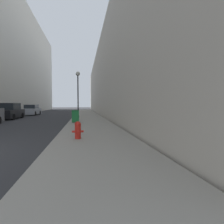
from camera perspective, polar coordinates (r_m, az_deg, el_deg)
name	(u,v)px	position (r m, az deg, el deg)	size (l,w,h in m)	color
sidewalk_right	(88,116)	(23.56, -7.98, -1.37)	(3.62, 60.00, 0.15)	gray
building_right_stone	(130,82)	(32.87, 5.76, 9.56)	(12.00, 60.00, 11.42)	beige
fire_hydrant	(78,130)	(7.76, -11.10, -5.66)	(0.50, 0.39, 0.76)	red
trash_bin	(75,116)	(14.85, -11.84, -1.31)	(0.58, 0.64, 1.02)	#1E7538
lamppost	(78,85)	(19.66, -11.07, 8.51)	(0.47, 0.47, 5.09)	black
parked_sedan_near	(10,112)	(22.90, -30.27, 0.06)	(1.80, 4.48, 1.81)	black
parked_sedan_far	(32,110)	(30.06, -24.73, 0.53)	(1.90, 4.77, 1.61)	#A3A8B2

